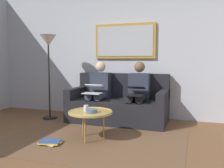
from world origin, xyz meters
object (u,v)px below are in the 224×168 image
cup (86,108)px  magazine_stack (50,142)px  bowl (92,111)px  standing_lamp (48,50)px  laptop_white (94,89)px  coffee_table (90,112)px  laptop_black (135,91)px  couch (119,105)px  person_left (138,91)px  framed_mirror (125,41)px  person_right (99,89)px

cup → magazine_stack: size_ratio=0.27×
bowl → standing_lamp: size_ratio=0.10×
laptop_white → magazine_stack: (0.13, 1.29, -0.60)m
magazine_stack → cup: bearing=-135.0°
coffee_table → laptop_black: bearing=-116.3°
cup → laptop_black: size_ratio=0.24×
couch → person_left: size_ratio=1.61×
cup → person_left: bearing=-114.5°
framed_mirror → standing_lamp: framed_mirror is taller
framed_mirror → laptop_white: size_ratio=3.38×
framed_mirror → coffee_table: (0.06, 1.61, -1.15)m
laptop_black → person_right: size_ratio=0.33×
coffee_table → standing_lamp: bearing=-36.0°
coffee_table → cup: (0.07, -0.00, 0.06)m
couch → standing_lamp: size_ratio=1.10×
laptop_black → person_right: bearing=-17.0°
bowl → laptop_black: size_ratio=0.44×
couch → framed_mirror: bearing=-90.0°
cup → laptop_white: 0.96m
coffee_table → magazine_stack: 0.70m
laptop_black → laptop_white: (0.78, -0.00, -0.00)m
coffee_table → magazine_stack: coffee_table is taller
laptop_white → standing_lamp: standing_lamp is taller
bowl → person_left: bearing=-108.4°
couch → framed_mirror: framed_mirror is taller
couch → framed_mirror: 1.30m
coffee_table → bowl: bowl is taller
laptop_black → standing_lamp: standing_lamp is taller
bowl → standing_lamp: (1.35, -1.01, 0.93)m
framed_mirror → person_right: 1.12m
coffee_table → person_left: 1.25m
standing_lamp → magazine_stack: bearing=122.7°
laptop_white → person_left: bearing=-163.2°
framed_mirror → cup: size_ratio=13.96×
coffee_table → bowl: 0.09m
laptop_black → laptop_white: 0.78m
cup → person_right: bearing=-77.5°
bowl → person_right: 1.28m
couch → laptop_black: (-0.39, 0.31, 0.32)m
couch → coffee_table: bearing=87.1°
couch → standing_lamp: 1.75m
cup → laptop_white: size_ratio=0.24×
person_right → magazine_stack: (0.13, 1.52, -0.58)m
coffee_table → laptop_black: laptop_black is taller
cup → person_right: size_ratio=0.08×
cup → bowl: bearing=150.2°
coffee_table → cup: size_ratio=7.21×
laptop_white → standing_lamp: bearing=-2.1°
cup → laptop_white: (0.25, -0.91, 0.17)m
framed_mirror → laptop_white: framed_mirror is taller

